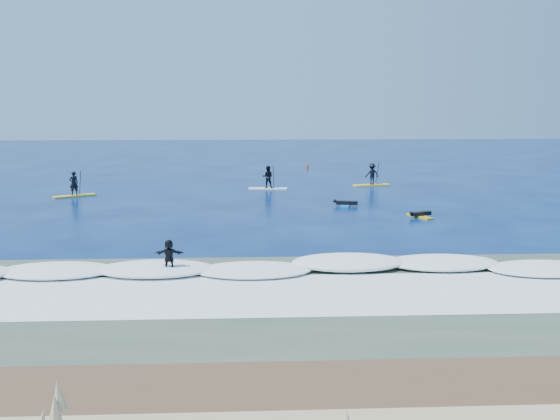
{
  "coord_description": "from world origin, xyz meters",
  "views": [
    {
      "loc": [
        -3.08,
        -34.7,
        6.9
      ],
      "look_at": [
        -1.36,
        1.39,
        0.6
      ],
      "focal_mm": 40.0,
      "sensor_mm": 36.0,
      "label": 1
    }
  ],
  "objects_px": {
    "sup_paddler_center": "(268,179)",
    "wave_surfer": "(169,257)",
    "sup_paddler_left": "(74,187)",
    "marker_buoy": "(307,166)",
    "prone_paddler_far": "(346,204)",
    "prone_paddler_near": "(420,215)",
    "sup_paddler_right": "(372,176)"
  },
  "relations": [
    {
      "from": "sup_paddler_center",
      "to": "wave_surfer",
      "type": "height_order",
      "value": "sup_paddler_center"
    },
    {
      "from": "sup_paddler_left",
      "to": "marker_buoy",
      "type": "relative_size",
      "value": 4.92
    },
    {
      "from": "sup_paddler_center",
      "to": "marker_buoy",
      "type": "bearing_deg",
      "value": 79.95
    },
    {
      "from": "prone_paddler_far",
      "to": "prone_paddler_near",
      "type": "bearing_deg",
      "value": -125.12
    },
    {
      "from": "sup_paddler_left",
      "to": "prone_paddler_far",
      "type": "height_order",
      "value": "sup_paddler_left"
    },
    {
      "from": "prone_paddler_near",
      "to": "marker_buoy",
      "type": "relative_size",
      "value": 3.25
    },
    {
      "from": "sup_paddler_center",
      "to": "prone_paddler_near",
      "type": "distance_m",
      "value": 15.43
    },
    {
      "from": "prone_paddler_near",
      "to": "wave_surfer",
      "type": "bearing_deg",
      "value": 107.26
    },
    {
      "from": "sup_paddler_center",
      "to": "wave_surfer",
      "type": "distance_m",
      "value": 25.26
    },
    {
      "from": "wave_surfer",
      "to": "prone_paddler_far",
      "type": "bearing_deg",
      "value": 63.12
    },
    {
      "from": "sup_paddler_left",
      "to": "sup_paddler_center",
      "type": "relative_size",
      "value": 0.95
    },
    {
      "from": "prone_paddler_near",
      "to": "prone_paddler_far",
      "type": "height_order",
      "value": "prone_paddler_far"
    },
    {
      "from": "sup_paddler_center",
      "to": "prone_paddler_far",
      "type": "relative_size",
      "value": 1.46
    },
    {
      "from": "prone_paddler_far",
      "to": "marker_buoy",
      "type": "distance_m",
      "value": 23.79
    },
    {
      "from": "sup_paddler_right",
      "to": "prone_paddler_far",
      "type": "relative_size",
      "value": 1.47
    },
    {
      "from": "sup_paddler_left",
      "to": "prone_paddler_far",
      "type": "distance_m",
      "value": 20.01
    },
    {
      "from": "sup_paddler_left",
      "to": "prone_paddler_near",
      "type": "height_order",
      "value": "sup_paddler_left"
    },
    {
      "from": "marker_buoy",
      "to": "sup_paddler_center",
      "type": "bearing_deg",
      "value": -106.51
    },
    {
      "from": "sup_paddler_center",
      "to": "wave_surfer",
      "type": "xyz_separation_m",
      "value": [
        -4.64,
        -24.83,
        -0.04
      ]
    },
    {
      "from": "prone_paddler_near",
      "to": "marker_buoy",
      "type": "xyz_separation_m",
      "value": [
        -4.28,
        28.06,
        0.13
      ]
    },
    {
      "from": "sup_paddler_center",
      "to": "sup_paddler_right",
      "type": "relative_size",
      "value": 0.99
    },
    {
      "from": "sup_paddler_right",
      "to": "wave_surfer",
      "type": "height_order",
      "value": "sup_paddler_right"
    },
    {
      "from": "sup_paddler_right",
      "to": "prone_paddler_far",
      "type": "bearing_deg",
      "value": -122.05
    },
    {
      "from": "sup_paddler_left",
      "to": "wave_surfer",
      "type": "bearing_deg",
      "value": -97.77
    },
    {
      "from": "sup_paddler_center",
      "to": "prone_paddler_far",
      "type": "bearing_deg",
      "value": -52.72
    },
    {
      "from": "sup_paddler_left",
      "to": "wave_surfer",
      "type": "height_order",
      "value": "sup_paddler_left"
    },
    {
      "from": "sup_paddler_right",
      "to": "wave_surfer",
      "type": "xyz_separation_m",
      "value": [
        -13.35,
        -26.56,
        -0.08
      ]
    },
    {
      "from": "sup_paddler_left",
      "to": "wave_surfer",
      "type": "distance_m",
      "value": 23.72
    },
    {
      "from": "prone_paddler_near",
      "to": "wave_surfer",
      "type": "xyz_separation_m",
      "value": [
        -13.5,
        -12.21,
        0.63
      ]
    },
    {
      "from": "sup_paddler_right",
      "to": "marker_buoy",
      "type": "height_order",
      "value": "sup_paddler_right"
    },
    {
      "from": "sup_paddler_right",
      "to": "wave_surfer",
      "type": "relative_size",
      "value": 1.7
    },
    {
      "from": "sup_paddler_center",
      "to": "prone_paddler_far",
      "type": "height_order",
      "value": "sup_paddler_center"
    }
  ]
}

